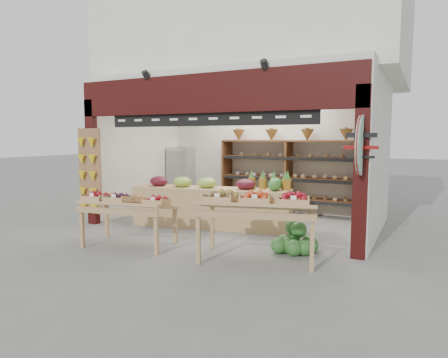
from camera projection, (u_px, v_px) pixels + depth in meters
ground at (229, 227)px, 8.35m from camera, size 60.00×60.00×0.00m
shop_structure at (260, 49)px, 9.37m from camera, size 6.36×5.12×5.40m
banana_board at (89, 173)px, 8.43m from camera, size 0.60×0.15×1.80m
gift_sign at (361, 145)px, 5.91m from camera, size 0.04×0.93×0.92m
back_shelving at (289, 164)px, 9.63m from camera, size 3.38×0.55×2.06m
refrigerator at (182, 176)px, 11.03m from camera, size 0.70×0.70×1.59m
cardboard_stack at (166, 204)px, 9.66m from camera, size 1.03×0.76×0.69m
mid_counter at (211, 206)px, 8.28m from camera, size 3.36×1.20×1.04m
display_table_left at (124, 202)px, 6.91m from camera, size 1.63×1.09×0.97m
display_table_right at (258, 203)px, 6.06m from camera, size 1.95×1.40×1.10m
watermelon_pile at (295, 241)px, 6.49m from camera, size 0.72×0.67×0.51m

